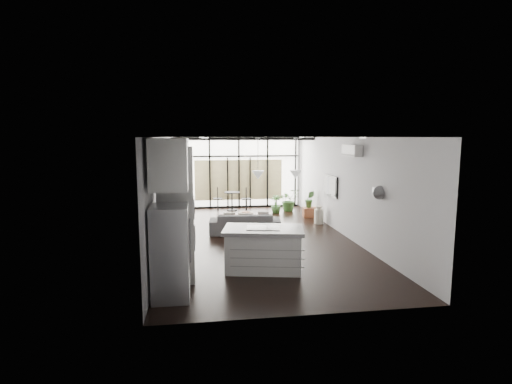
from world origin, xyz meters
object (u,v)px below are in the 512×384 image
object	(u,v)px
island	(263,249)
pouf	(246,218)
fridge	(170,252)
milk_can	(319,215)
tv	(331,186)
sofa	(245,220)
console_bench	(258,226)

from	to	relation	value
island	pouf	distance (m)	4.48
fridge	milk_can	distance (m)	7.01
pouf	tv	xyz separation A→B (m)	(2.58, -0.72, 1.10)
island	sofa	distance (m)	3.28
console_bench	island	bearing A→B (deg)	-113.17
pouf	island	bearing A→B (deg)	-92.25
fridge	sofa	world-z (taller)	fridge
sofa	pouf	world-z (taller)	sofa
island	console_bench	size ratio (longest dim) A/B	1.34
sofa	fridge	bearing A→B (deg)	73.24
tv	sofa	bearing A→B (deg)	-170.43
island	console_bench	xyz separation A→B (m)	(0.41, 3.33, -0.26)
console_bench	milk_can	xyz separation A→B (m)	(2.13, 0.91, 0.09)
sofa	milk_can	xyz separation A→B (m)	(2.54, 0.96, -0.11)
tv	island	bearing A→B (deg)	-126.33
fridge	milk_can	size ratio (longest dim) A/B	2.78
milk_can	island	bearing A→B (deg)	-120.99
fridge	pouf	bearing A→B (deg)	70.41
island	sofa	world-z (taller)	island
console_bench	pouf	bearing A→B (deg)	85.66
pouf	milk_can	bearing A→B (deg)	-5.59
fridge	tv	world-z (taller)	fridge
island	fridge	xyz separation A→B (m)	(-1.84, -1.20, 0.36)
fridge	sofa	xyz separation A→B (m)	(1.85, 4.49, -0.42)
island	console_bench	bearing A→B (deg)	94.67
tv	fridge	bearing A→B (deg)	-132.90
fridge	tv	size ratio (longest dim) A/B	1.49
sofa	pouf	distance (m)	1.22
island	pouf	xyz separation A→B (m)	(0.18, 4.47, -0.26)
fridge	sofa	bearing A→B (deg)	67.61
island	tv	distance (m)	4.73
milk_can	tv	xyz separation A→B (m)	(0.21, -0.49, 1.01)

